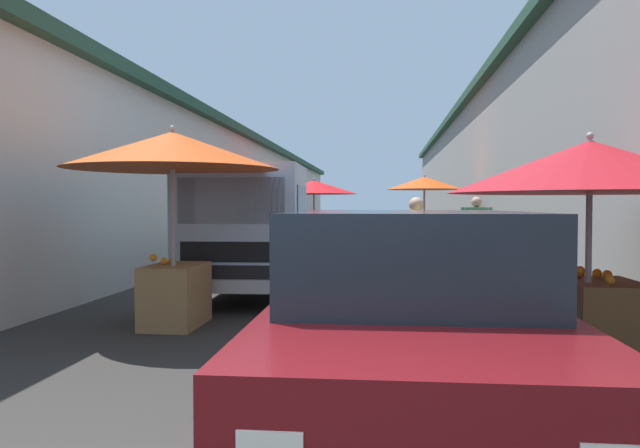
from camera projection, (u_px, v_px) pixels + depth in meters
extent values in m
plane|color=#33302D|center=(349.00, 263.00, 14.99)|extent=(90.00, 90.00, 0.00)
cube|color=beige|center=(121.00, 194.00, 17.93)|extent=(49.50, 7.00, 3.70)
cube|color=#284C38|center=(121.00, 129.00, 17.87)|extent=(49.80, 7.50, 0.24)
cube|color=gray|center=(608.00, 172.00, 16.38)|extent=(49.50, 7.00, 4.83)
cube|color=#284C38|center=(609.00, 81.00, 16.30)|extent=(49.80, 7.50, 0.24)
cylinder|color=#9E9EA3|center=(588.00, 255.00, 5.32)|extent=(0.06, 0.06, 2.08)
cone|color=red|center=(590.00, 167.00, 5.30)|extent=(2.54, 2.54, 0.48)
sphere|color=#9E9EA3|center=(590.00, 136.00, 5.29)|extent=(0.07, 0.07, 0.07)
cube|color=brown|center=(602.00, 323.00, 5.45)|extent=(0.92, 0.65, 0.79)
sphere|color=orange|center=(580.00, 271.00, 5.41)|extent=(0.09, 0.09, 0.09)
sphere|color=orange|center=(610.00, 280.00, 5.20)|extent=(0.09, 0.09, 0.09)
sphere|color=orange|center=(607.00, 275.00, 5.57)|extent=(0.09, 0.09, 0.09)
sphere|color=orange|center=(597.00, 273.00, 5.67)|extent=(0.09, 0.09, 0.09)
sphere|color=orange|center=(580.00, 274.00, 5.64)|extent=(0.09, 0.09, 0.09)
cylinder|color=#9E9EA3|center=(424.00, 217.00, 16.88)|extent=(0.06, 0.06, 2.31)
cone|color=#D84C14|center=(424.00, 183.00, 16.85)|extent=(2.19, 2.19, 0.37)
sphere|color=#9E9EA3|center=(424.00, 175.00, 16.84)|extent=(0.07, 0.07, 0.07)
cube|color=brown|center=(426.00, 242.00, 16.98)|extent=(0.89, 0.63, 0.85)
sphere|color=orange|center=(429.00, 224.00, 16.84)|extent=(0.09, 0.09, 0.09)
sphere|color=orange|center=(432.00, 226.00, 16.71)|extent=(0.09, 0.09, 0.09)
sphere|color=orange|center=(420.00, 226.00, 16.98)|extent=(0.09, 0.09, 0.09)
sphere|color=orange|center=(424.00, 226.00, 16.87)|extent=(0.09, 0.09, 0.09)
sphere|color=orange|center=(433.00, 226.00, 16.73)|extent=(0.09, 0.09, 0.09)
cylinder|color=#9E9EA3|center=(314.00, 216.00, 18.56)|extent=(0.06, 0.06, 2.28)
cone|color=red|center=(314.00, 187.00, 18.53)|extent=(2.76, 2.76, 0.43)
sphere|color=#9E9EA3|center=(314.00, 179.00, 18.52)|extent=(0.07, 0.07, 0.07)
cube|color=olive|center=(308.00, 241.00, 18.50)|extent=(0.87, 0.57, 0.74)
sphere|color=orange|center=(304.00, 227.00, 18.77)|extent=(0.09, 0.09, 0.09)
sphere|color=orange|center=(304.00, 228.00, 18.43)|extent=(0.09, 0.09, 0.09)
sphere|color=orange|center=(308.00, 228.00, 18.20)|extent=(0.09, 0.09, 0.09)
sphere|color=orange|center=(311.00, 227.00, 18.64)|extent=(0.09, 0.09, 0.09)
cylinder|color=#9E9EA3|center=(173.00, 230.00, 7.10)|extent=(0.06, 0.06, 2.38)
cone|color=#D84C14|center=(173.00, 150.00, 7.07)|extent=(2.58, 2.58, 0.45)
sphere|color=#9E9EA3|center=(172.00, 128.00, 7.06)|extent=(0.07, 0.07, 0.07)
cube|color=#9E7547|center=(176.00, 295.00, 7.22)|extent=(0.98, 0.63, 0.76)
sphere|color=orange|center=(173.00, 261.00, 7.25)|extent=(0.09, 0.09, 0.09)
sphere|color=orange|center=(153.00, 258.00, 7.06)|extent=(0.09, 0.09, 0.09)
sphere|color=orange|center=(164.00, 261.00, 7.19)|extent=(0.09, 0.09, 0.09)
cube|color=#600F14|center=(408.00, 342.00, 3.94)|extent=(3.92, 1.76, 0.64)
cube|color=#19232D|center=(407.00, 252.00, 4.07)|extent=(2.36, 1.54, 0.56)
cube|color=silver|center=(271.00, 448.00, 2.07)|extent=(0.06, 0.24, 0.14)
cylinder|color=black|center=(498.00, 340.00, 5.18)|extent=(0.60, 0.21, 0.60)
cylinder|color=black|center=(306.00, 335.00, 5.35)|extent=(0.60, 0.21, 0.60)
cube|color=black|center=(262.00, 261.00, 10.30)|extent=(4.84, 1.61, 0.36)
cube|color=#ADC6E0|center=(243.00, 213.00, 8.65)|extent=(1.59, 1.79, 1.40)
cube|color=#19232D|center=(231.00, 201.00, 7.91)|extent=(0.10, 1.47, 0.63)
cube|color=#19232D|center=(243.00, 201.00, 8.64)|extent=(1.10, 1.80, 0.45)
cube|color=black|center=(231.00, 252.00, 7.92)|extent=(0.10, 1.40, 0.28)
cube|color=silver|center=(230.00, 286.00, 7.85)|extent=(0.17, 1.75, 0.18)
cube|color=gray|center=(313.00, 235.00, 11.04)|extent=(3.16, 0.15, 0.50)
cube|color=gray|center=(227.00, 235.00, 11.17)|extent=(3.16, 0.15, 0.50)
cube|color=gray|center=(281.00, 231.00, 12.65)|extent=(0.11, 1.65, 0.50)
cylinder|color=black|center=(301.00, 282.00, 8.61)|extent=(0.73, 0.24, 0.72)
cylinder|color=black|center=(185.00, 281.00, 8.75)|extent=(0.73, 0.24, 0.72)
cylinder|color=black|center=(318.00, 262.00, 11.67)|extent=(0.73, 0.24, 0.72)
cylinder|color=black|center=(232.00, 261.00, 11.81)|extent=(0.73, 0.24, 0.72)
cylinder|color=#665B4C|center=(472.00, 255.00, 12.60)|extent=(0.14, 0.14, 0.83)
cylinder|color=#665B4C|center=(480.00, 255.00, 12.55)|extent=(0.14, 0.14, 0.83)
cube|color=#4C8C59|center=(476.00, 222.00, 12.55)|extent=(0.29, 0.51, 0.62)
sphere|color=tan|center=(476.00, 202.00, 12.54)|extent=(0.23, 0.23, 0.23)
cylinder|color=#4C8C59|center=(462.00, 220.00, 12.64)|extent=(0.08, 0.08, 0.56)
cylinder|color=#4C8C59|center=(490.00, 220.00, 12.47)|extent=(0.08, 0.08, 0.56)
cylinder|color=#232328|center=(414.00, 277.00, 8.85)|extent=(0.14, 0.14, 0.80)
cylinder|color=#232328|center=(418.00, 279.00, 8.69)|extent=(0.14, 0.14, 0.80)
cube|color=#D8C666|center=(416.00, 232.00, 8.75)|extent=(0.51, 0.37, 0.60)
sphere|color=tan|center=(416.00, 205.00, 8.74)|extent=(0.22, 0.22, 0.22)
cylinder|color=#D8C666|center=(408.00, 229.00, 9.02)|extent=(0.08, 0.08, 0.54)
cylinder|color=#D8C666|center=(425.00, 231.00, 8.48)|extent=(0.08, 0.08, 0.54)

